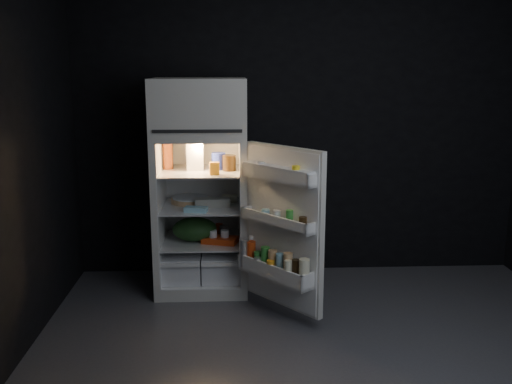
{
  "coord_description": "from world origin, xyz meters",
  "views": [
    {
      "loc": [
        -0.62,
        -3.4,
        1.87
      ],
      "look_at": [
        -0.42,
        1.0,
        0.9
      ],
      "focal_mm": 40.0,
      "sensor_mm": 36.0,
      "label": 1
    }
  ],
  "objects_px": {
    "yogurt_tray": "(220,240)",
    "refrigerator": "(201,178)",
    "egg_carton": "(212,202)",
    "milk_jug": "(195,156)",
    "fridge_door": "(281,231)"
  },
  "relations": [
    {
      "from": "milk_jug",
      "to": "egg_carton",
      "type": "bearing_deg",
      "value": -29.4
    },
    {
      "from": "yogurt_tray",
      "to": "refrigerator",
      "type": "bearing_deg",
      "value": 155.54
    },
    {
      "from": "egg_carton",
      "to": "yogurt_tray",
      "type": "distance_m",
      "value": 0.32
    },
    {
      "from": "fridge_door",
      "to": "egg_carton",
      "type": "bearing_deg",
      "value": 131.74
    },
    {
      "from": "milk_jug",
      "to": "refrigerator",
      "type": "bearing_deg",
      "value": 5.85
    },
    {
      "from": "milk_jug",
      "to": "egg_carton",
      "type": "height_order",
      "value": "milk_jug"
    },
    {
      "from": "egg_carton",
      "to": "yogurt_tray",
      "type": "bearing_deg",
      "value": -47.85
    },
    {
      "from": "egg_carton",
      "to": "yogurt_tray",
      "type": "xyz_separation_m",
      "value": [
        0.06,
        -0.06,
        -0.31
      ]
    },
    {
      "from": "refrigerator",
      "to": "fridge_door",
      "type": "height_order",
      "value": "refrigerator"
    },
    {
      "from": "refrigerator",
      "to": "milk_jug",
      "type": "bearing_deg",
      "value": -173.44
    },
    {
      "from": "refrigerator",
      "to": "egg_carton",
      "type": "xyz_separation_m",
      "value": [
        0.09,
        -0.08,
        -0.19
      ]
    },
    {
      "from": "milk_jug",
      "to": "egg_carton",
      "type": "xyz_separation_m",
      "value": [
        0.14,
        -0.07,
        -0.38
      ]
    },
    {
      "from": "fridge_door",
      "to": "milk_jug",
      "type": "relative_size",
      "value": 5.08
    },
    {
      "from": "refrigerator",
      "to": "fridge_door",
      "type": "xyz_separation_m",
      "value": [
        0.62,
        -0.67,
        -0.28
      ]
    },
    {
      "from": "fridge_door",
      "to": "egg_carton",
      "type": "height_order",
      "value": "fridge_door"
    }
  ]
}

